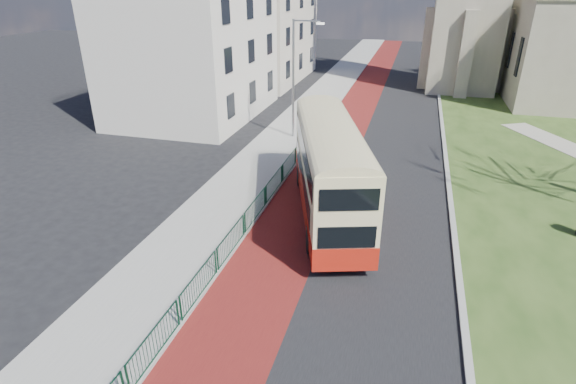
% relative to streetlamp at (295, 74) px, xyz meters
% --- Properties ---
extents(ground, '(160.00, 160.00, 0.00)m').
position_rel_streetlamp_xyz_m(ground, '(4.35, -18.00, -4.59)').
color(ground, black).
rests_on(ground, ground).
extents(road_carriageway, '(9.00, 120.00, 0.01)m').
position_rel_streetlamp_xyz_m(road_carriageway, '(5.85, 2.00, -4.59)').
color(road_carriageway, black).
rests_on(road_carriageway, ground).
extents(bus_lane, '(3.40, 120.00, 0.01)m').
position_rel_streetlamp_xyz_m(bus_lane, '(3.15, 2.00, -4.59)').
color(bus_lane, '#591414').
rests_on(bus_lane, ground).
extents(pavement_west, '(4.00, 120.00, 0.12)m').
position_rel_streetlamp_xyz_m(pavement_west, '(-0.65, 2.00, -4.53)').
color(pavement_west, gray).
rests_on(pavement_west, ground).
extents(kerb_west, '(0.25, 120.00, 0.13)m').
position_rel_streetlamp_xyz_m(kerb_west, '(1.35, 2.00, -4.53)').
color(kerb_west, '#999993').
rests_on(kerb_west, ground).
extents(kerb_east, '(0.25, 80.00, 0.13)m').
position_rel_streetlamp_xyz_m(kerb_east, '(10.45, 4.00, -4.53)').
color(kerb_east, '#999993').
rests_on(kerb_east, ground).
extents(pedestrian_railing, '(0.07, 24.00, 1.12)m').
position_rel_streetlamp_xyz_m(pedestrian_railing, '(1.40, -14.00, -4.04)').
color(pedestrian_railing, '#0D3923').
rests_on(pedestrian_railing, ground).
extents(street_block_near, '(10.30, 14.30, 13.00)m').
position_rel_streetlamp_xyz_m(street_block_near, '(-9.65, 4.00, 1.92)').
color(street_block_near, silver).
rests_on(street_block_near, ground).
extents(street_block_far, '(10.30, 16.30, 11.50)m').
position_rel_streetlamp_xyz_m(street_block_far, '(-9.65, 20.00, 1.17)').
color(street_block_far, beige).
rests_on(street_block_far, ground).
extents(streetlamp, '(2.13, 0.18, 8.00)m').
position_rel_streetlamp_xyz_m(streetlamp, '(0.00, 0.00, 0.00)').
color(streetlamp, gray).
rests_on(streetlamp, pavement_west).
extents(bus, '(5.65, 10.98, 4.49)m').
position_rel_streetlamp_xyz_m(bus, '(4.60, -11.19, -2.03)').
color(bus, '#B21D10').
rests_on(bus, ground).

